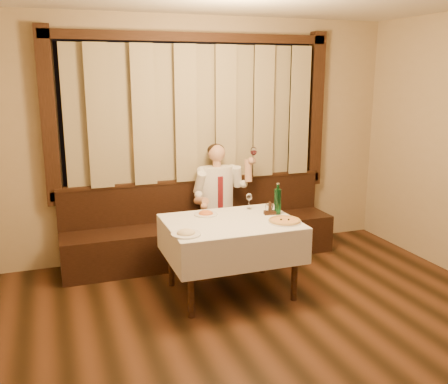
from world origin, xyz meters
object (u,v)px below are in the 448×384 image
object	(u,v)px
banquette	(201,233)
pasta_red	(206,212)
cruet_caddy	(270,210)
pasta_cream	(186,231)
dining_table	(231,231)
pizza	(285,221)
seated_man	(219,193)
green_bottle	(278,201)

from	to	relation	value
banquette	pasta_red	distance (m)	0.90
cruet_caddy	pasta_cream	bearing A→B (deg)	-152.27
dining_table	pizza	distance (m)	0.54
dining_table	cruet_caddy	bearing A→B (deg)	9.32
pizza	pasta_cream	bearing A→B (deg)	-176.87
pasta_red	seated_man	distance (m)	0.76
pasta_cream	green_bottle	world-z (taller)	green_bottle
pasta_red	banquette	bearing A→B (deg)	77.24
banquette	pizza	bearing A→B (deg)	-69.20
pizza	pasta_cream	xyz separation A→B (m)	(-1.00, -0.05, 0.02)
green_bottle	pizza	bearing A→B (deg)	-101.53
pasta_red	dining_table	bearing A→B (deg)	-58.37
dining_table	pasta_cream	world-z (taller)	pasta_cream
banquette	green_bottle	xyz separation A→B (m)	(0.53, -0.96, 0.58)
dining_table	cruet_caddy	distance (m)	0.48
cruet_caddy	seated_man	distance (m)	0.89
banquette	dining_table	size ratio (longest dim) A/B	2.52
dining_table	green_bottle	bearing A→B (deg)	6.61
pasta_cream	pasta_red	bearing A→B (deg)	56.79
pizza	green_bottle	world-z (taller)	green_bottle
green_bottle	pasta_cream	bearing A→B (deg)	-162.37
pasta_cream	seated_man	world-z (taller)	seated_man
pasta_red	seated_man	size ratio (longest dim) A/B	0.18
pasta_cream	green_bottle	bearing A→B (deg)	17.63
cruet_caddy	green_bottle	bearing A→B (deg)	-1.21
pasta_red	green_bottle	xyz separation A→B (m)	(0.70, -0.21, 0.11)
dining_table	seated_man	size ratio (longest dim) A/B	0.93
banquette	cruet_caddy	size ratio (longest dim) A/B	24.79
pasta_red	pasta_cream	xyz separation A→B (m)	(-0.36, -0.55, 0.00)
banquette	dining_table	bearing A→B (deg)	-90.00
dining_table	seated_man	distance (m)	0.97
pizza	pasta_cream	size ratio (longest dim) A/B	1.22
banquette	pasta_red	bearing A→B (deg)	-102.76
pizza	pasta_red	world-z (taller)	pasta_red
pasta_cream	seated_man	bearing A→B (deg)	58.65
pasta_red	cruet_caddy	bearing A→B (deg)	-17.91
pizza	pasta_red	bearing A→B (deg)	142.32
cruet_caddy	dining_table	bearing A→B (deg)	-162.55
dining_table	pasta_red	size ratio (longest dim) A/B	5.31
pizza	pasta_red	distance (m)	0.81
dining_table	pasta_red	bearing A→B (deg)	121.63
green_bottle	pasta_red	bearing A→B (deg)	163.01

